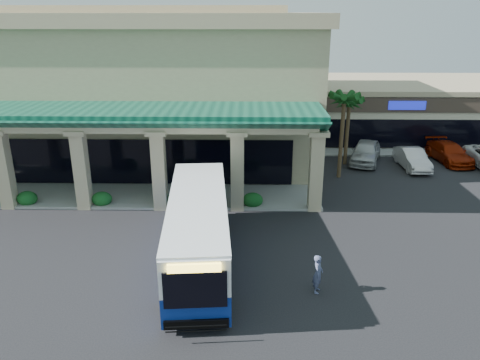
{
  "coord_description": "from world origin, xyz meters",
  "views": [
    {
      "loc": [
        2.12,
        -20.17,
        10.97
      ],
      "look_at": [
        1.67,
        4.13,
        2.2
      ],
      "focal_mm": 35.0,
      "sensor_mm": 36.0,
      "label": 1
    }
  ],
  "objects_px": {
    "transit_bus": "(198,231)",
    "car_silver": "(366,152)",
    "car_red": "(449,153)",
    "pedestrian": "(318,274)",
    "car_white": "(412,159)"
  },
  "relations": [
    {
      "from": "car_red",
      "to": "transit_bus",
      "type": "bearing_deg",
      "value": -144.42
    },
    {
      "from": "car_silver",
      "to": "car_red",
      "type": "bearing_deg",
      "value": 22.08
    },
    {
      "from": "car_silver",
      "to": "car_white",
      "type": "relative_size",
      "value": 1.12
    },
    {
      "from": "transit_bus",
      "to": "pedestrian",
      "type": "relative_size",
      "value": 6.68
    },
    {
      "from": "transit_bus",
      "to": "car_silver",
      "type": "xyz_separation_m",
      "value": [
        11.26,
        15.43,
        -0.72
      ]
    },
    {
      "from": "pedestrian",
      "to": "car_white",
      "type": "height_order",
      "value": "pedestrian"
    },
    {
      "from": "pedestrian",
      "to": "car_red",
      "type": "bearing_deg",
      "value": -20.38
    },
    {
      "from": "car_silver",
      "to": "car_white",
      "type": "height_order",
      "value": "car_silver"
    },
    {
      "from": "transit_bus",
      "to": "car_silver",
      "type": "distance_m",
      "value": 19.12
    },
    {
      "from": "car_silver",
      "to": "transit_bus",
      "type": "bearing_deg",
      "value": -106.48
    },
    {
      "from": "pedestrian",
      "to": "car_red",
      "type": "xyz_separation_m",
      "value": [
        12.62,
        18.1,
        -0.11
      ]
    },
    {
      "from": "transit_bus",
      "to": "car_red",
      "type": "relative_size",
      "value": 2.22
    },
    {
      "from": "car_white",
      "to": "car_red",
      "type": "xyz_separation_m",
      "value": [
        3.37,
        1.6,
        0.0
      ]
    },
    {
      "from": "pedestrian",
      "to": "car_silver",
      "type": "height_order",
      "value": "car_silver"
    },
    {
      "from": "transit_bus",
      "to": "car_red",
      "type": "distance_m",
      "value": 23.73
    }
  ]
}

